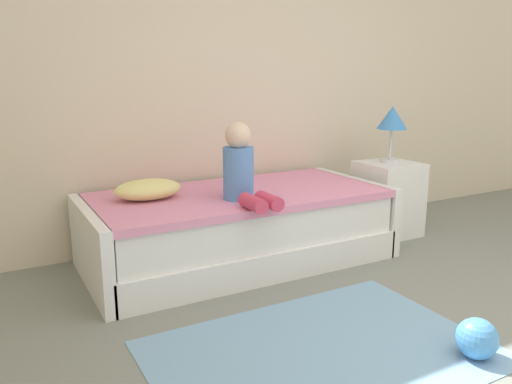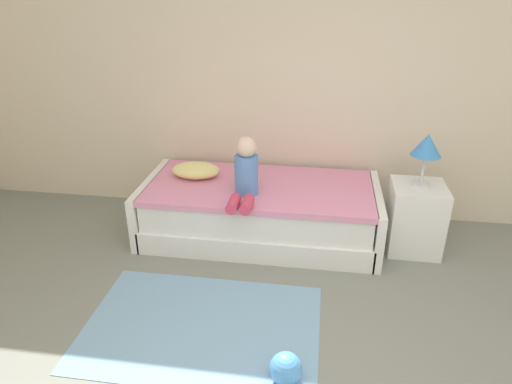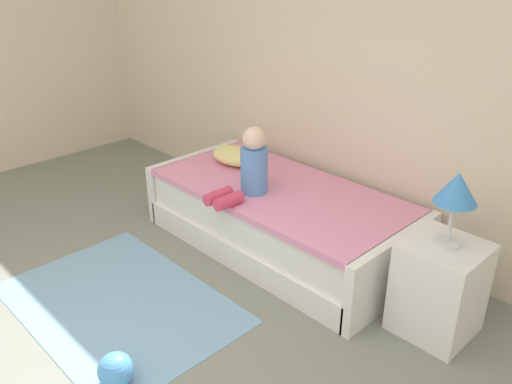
{
  "view_description": "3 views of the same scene",
  "coord_description": "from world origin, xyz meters",
  "px_view_note": "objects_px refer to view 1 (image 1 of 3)",
  "views": [
    {
      "loc": [
        -2.04,
        -1.07,
        1.3
      ],
      "look_at": [
        -0.49,
        1.75,
        0.55
      ],
      "focal_mm": 35.7,
      "sensor_mm": 36.0,
      "label": 1
    },
    {
      "loc": [
        0.03,
        -1.69,
        2.19
      ],
      "look_at": [
        -0.49,
        1.75,
        0.55
      ],
      "focal_mm": 32.41,
      "sensor_mm": 36.0,
      "label": 2
    },
    {
      "loc": [
        1.95,
        -0.62,
        2.15
      ],
      "look_at": [
        -0.49,
        1.75,
        0.55
      ],
      "focal_mm": 36.64,
      "sensor_mm": 36.0,
      "label": 3
    }
  ],
  "objects_px": {
    "table_lamp": "(392,121)",
    "bed": "(239,227)",
    "toy_ball": "(477,339)",
    "child_figure": "(242,169)",
    "pillow": "(148,189)",
    "nightstand": "(387,199)"
  },
  "relations": [
    {
      "from": "bed",
      "to": "table_lamp",
      "type": "relative_size",
      "value": 4.69
    },
    {
      "from": "table_lamp",
      "to": "pillow",
      "type": "relative_size",
      "value": 1.02
    },
    {
      "from": "table_lamp",
      "to": "child_figure",
      "type": "distance_m",
      "value": 1.47
    },
    {
      "from": "bed",
      "to": "child_figure",
      "type": "relative_size",
      "value": 4.14
    },
    {
      "from": "child_figure",
      "to": "toy_ball",
      "type": "xyz_separation_m",
      "value": [
        0.48,
        -1.45,
        -0.61
      ]
    },
    {
      "from": "nightstand",
      "to": "bed",
      "type": "bearing_deg",
      "value": 178.43
    },
    {
      "from": "nightstand",
      "to": "pillow",
      "type": "distance_m",
      "value": 1.98
    },
    {
      "from": "pillow",
      "to": "table_lamp",
      "type": "bearing_deg",
      "value": -3.99
    },
    {
      "from": "table_lamp",
      "to": "pillow",
      "type": "height_order",
      "value": "table_lamp"
    },
    {
      "from": "child_figure",
      "to": "toy_ball",
      "type": "bearing_deg",
      "value": -71.67
    },
    {
      "from": "bed",
      "to": "nightstand",
      "type": "relative_size",
      "value": 3.52
    },
    {
      "from": "toy_ball",
      "to": "nightstand",
      "type": "bearing_deg",
      "value": 59.66
    },
    {
      "from": "table_lamp",
      "to": "toy_ball",
      "type": "distance_m",
      "value": 2.08
    },
    {
      "from": "table_lamp",
      "to": "toy_ball",
      "type": "xyz_separation_m",
      "value": [
        -0.96,
        -1.64,
        -0.84
      ]
    },
    {
      "from": "pillow",
      "to": "toy_ball",
      "type": "xyz_separation_m",
      "value": [
        1.0,
        -1.78,
        -0.47
      ]
    },
    {
      "from": "nightstand",
      "to": "child_figure",
      "type": "relative_size",
      "value": 1.18
    },
    {
      "from": "bed",
      "to": "pillow",
      "type": "height_order",
      "value": "pillow"
    },
    {
      "from": "nightstand",
      "to": "child_figure",
      "type": "height_order",
      "value": "child_figure"
    },
    {
      "from": "table_lamp",
      "to": "toy_ball",
      "type": "height_order",
      "value": "table_lamp"
    },
    {
      "from": "table_lamp",
      "to": "toy_ball",
      "type": "relative_size",
      "value": 2.32
    },
    {
      "from": "nightstand",
      "to": "pillow",
      "type": "xyz_separation_m",
      "value": [
        -1.96,
        0.14,
        0.26
      ]
    },
    {
      "from": "table_lamp",
      "to": "bed",
      "type": "bearing_deg",
      "value": 178.43
    }
  ]
}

